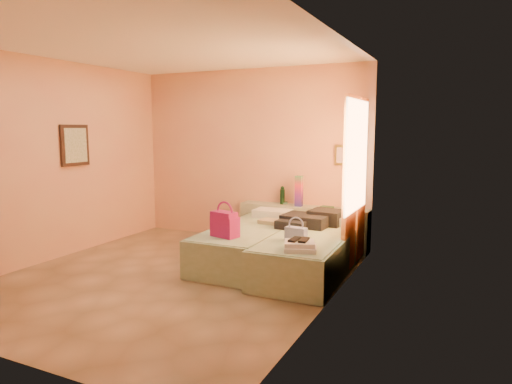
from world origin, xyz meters
TOP-DOWN VIEW (x-y plane):
  - ground at (0.00, 0.00)m, footprint 4.50×4.50m
  - room_walls at (0.21, 0.57)m, footprint 4.02×4.51m
  - headboard_ledge at (0.98, 2.10)m, footprint 2.05×0.30m
  - bed_left at (0.60, 0.98)m, footprint 0.95×2.02m
  - bed_right at (1.50, 0.88)m, footprint 0.95×2.02m
  - water_bottle at (0.61, 2.13)m, footprint 0.10×0.10m
  - rainbow_box at (0.92, 2.06)m, footprint 0.11×0.11m
  - small_dish at (0.62, 2.17)m, footprint 0.17×0.17m
  - green_book at (1.36, 2.06)m, footprint 0.20×0.15m
  - flower_vase at (1.78, 2.13)m, footprint 0.20×0.20m
  - magenta_handbag at (0.56, 0.37)m, footprint 0.38×0.27m
  - khaki_garment at (0.76, 1.35)m, footprint 0.34×0.28m
  - clothes_pile at (1.32, 1.41)m, footprint 0.72×0.72m
  - blue_handbag at (1.44, 0.55)m, footprint 0.27×0.14m
  - towel_stack at (1.64, 0.15)m, footprint 0.43×0.40m
  - sandal_pair at (1.61, 0.19)m, footprint 0.17×0.22m

SIDE VIEW (x-z plane):
  - ground at x=0.00m, z-range 0.00..0.00m
  - bed_left at x=0.60m, z-range 0.00..0.50m
  - bed_right at x=1.50m, z-range 0.00..0.50m
  - headboard_ledge at x=0.98m, z-range 0.00..0.65m
  - khaki_garment at x=0.76m, z-range 0.50..0.55m
  - towel_stack at x=1.64m, z-range 0.50..0.60m
  - blue_handbag at x=1.44m, z-range 0.50..0.67m
  - clothes_pile at x=1.32m, z-range 0.50..0.70m
  - sandal_pair at x=1.61m, z-range 0.60..0.62m
  - magenta_handbag at x=0.56m, z-range 0.50..0.82m
  - green_book at x=1.36m, z-range 0.65..0.68m
  - small_dish at x=0.62m, z-range 0.65..0.68m
  - flower_vase at x=1.78m, z-range 0.65..0.88m
  - water_bottle at x=0.61m, z-range 0.65..0.92m
  - rainbow_box at x=0.92m, z-range 0.65..1.12m
  - room_walls at x=0.21m, z-range 0.38..3.19m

